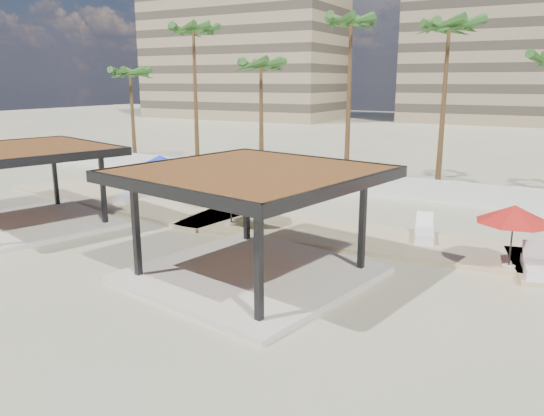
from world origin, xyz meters
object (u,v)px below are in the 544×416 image
(pavilion_central, at_px, (251,213))
(pavilion_west, at_px, (21,180))
(lounger_b, at_px, (424,233))
(umbrella_c, at_px, (514,214))
(umbrella_a, at_px, (160,161))
(lounger_a, at_px, (125,197))
(lounger_c, at_px, (535,266))

(pavilion_central, height_order, pavilion_west, pavilion_central)
(lounger_b, bearing_deg, umbrella_c, -136.91)
(pavilion_central, xyz_separation_m, umbrella_a, (-10.79, 7.88, -0.07))
(lounger_a, xyz_separation_m, lounger_c, (20.19, -1.25, 0.02))
(pavilion_central, height_order, umbrella_c, pavilion_central)
(lounger_a, height_order, lounger_b, lounger_b)
(lounger_a, distance_m, lounger_b, 15.93)
(umbrella_c, xyz_separation_m, lounger_c, (0.81, 0.05, -1.74))
(umbrella_a, height_order, lounger_b, umbrella_a)
(lounger_b, bearing_deg, lounger_c, -131.19)
(umbrella_a, bearing_deg, umbrella_c, -9.78)
(pavilion_west, xyz_separation_m, umbrella_a, (1.65, 7.48, -0.01))
(umbrella_a, bearing_deg, lounger_a, -117.27)
(pavilion_west, height_order, umbrella_c, pavilion_west)
(lounger_a, bearing_deg, umbrella_a, -53.87)
(pavilion_central, relative_size, lounger_a, 4.21)
(lounger_a, bearing_deg, pavilion_west, 146.48)
(lounger_a, relative_size, lounger_b, 0.87)
(umbrella_a, relative_size, lounger_a, 1.56)
(pavilion_central, distance_m, lounger_a, 13.34)
(pavilion_west, height_order, lounger_a, pavilion_west)
(lounger_c, bearing_deg, pavilion_central, 109.26)
(umbrella_c, bearing_deg, pavilion_west, -167.88)
(pavilion_central, bearing_deg, umbrella_c, 42.25)
(lounger_c, bearing_deg, lounger_b, 52.33)
(pavilion_west, distance_m, umbrella_a, 7.66)
(umbrella_a, distance_m, lounger_a, 2.79)
(pavilion_west, xyz_separation_m, lounger_a, (0.68, 5.61, -1.83))
(umbrella_a, xyz_separation_m, lounger_c, (19.22, -3.13, -1.80))
(umbrella_a, relative_size, lounger_c, 1.43)
(pavilion_west, bearing_deg, umbrella_c, 28.23)
(pavilion_central, distance_m, umbrella_c, 8.96)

